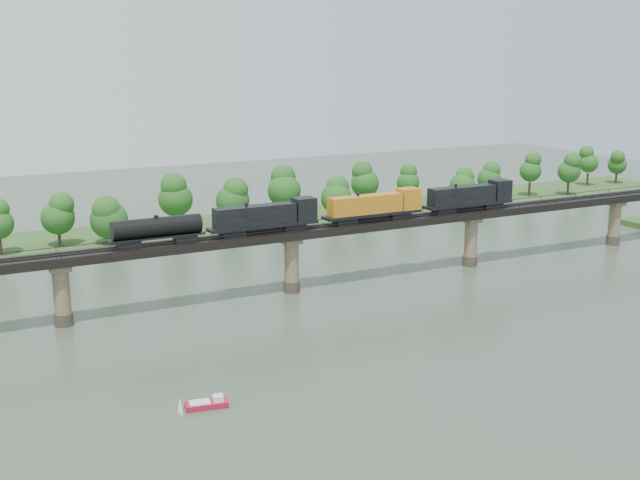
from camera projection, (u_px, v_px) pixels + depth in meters
name	position (u px, v px, depth m)	size (l,w,h in m)	color
ground	(378.00, 344.00, 119.11)	(400.00, 400.00, 0.00)	#354234
far_bank	(194.00, 229.00, 192.53)	(300.00, 24.00, 1.60)	#27481C
bridge	(291.00, 263.00, 143.84)	(236.00, 30.00, 11.50)	#473A2D
bridge_superstructure	(291.00, 228.00, 142.39)	(220.00, 4.90, 0.75)	black
far_treeline	(165.00, 202.00, 183.16)	(289.06, 17.54, 13.60)	#382619
freight_train	(339.00, 210.00, 146.11)	(81.14, 3.16, 5.59)	black
motorboat	(207.00, 404.00, 97.71)	(5.40, 2.73, 1.44)	#A5122B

